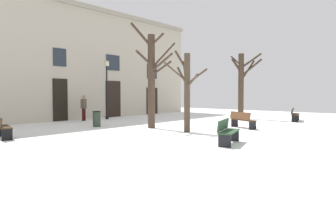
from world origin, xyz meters
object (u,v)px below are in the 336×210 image
(bench_far_corner, at_px, (3,127))
(bench_facing_shops, at_px, (295,114))
(tree_foreground, at_px, (187,89))
(tree_center, at_px, (242,83))
(bench_near_center_tree, at_px, (228,131))
(tree_near_facade, at_px, (152,77))
(litter_bin, at_px, (97,119))
(bench_back_to_back_right, at_px, (242,120))
(streetlamp, at_px, (107,83))
(person_near_bench, at_px, (84,106))

(bench_far_corner, bearing_deg, bench_facing_shops, -98.75)
(bench_facing_shops, bearing_deg, tree_foreground, 151.80)
(tree_center, bearing_deg, bench_near_center_tree, -155.57)
(bench_far_corner, bearing_deg, tree_center, -86.76)
(tree_near_facade, relative_size, bench_near_center_tree, 3.23)
(tree_near_facade, distance_m, bench_far_corner, 7.22)
(litter_bin, relative_size, bench_far_corner, 0.52)
(tree_center, distance_m, bench_back_to_back_right, 6.59)
(bench_back_to_back_right, distance_m, bench_facing_shops, 5.94)
(bench_facing_shops, bearing_deg, bench_far_corner, 141.78)
(tree_near_facade, distance_m, tree_center, 8.60)
(bench_back_to_back_right, relative_size, bench_facing_shops, 0.86)
(litter_bin, bearing_deg, tree_near_facade, -62.15)
(litter_bin, relative_size, bench_near_center_tree, 0.50)
(streetlamp, distance_m, litter_bin, 5.19)
(bench_near_center_tree, bearing_deg, bench_back_to_back_right, 3.84)
(tree_center, height_order, litter_bin, tree_center)
(tree_center, relative_size, bench_far_corner, 2.84)
(tree_near_facade, relative_size, bench_back_to_back_right, 3.27)
(bench_facing_shops, relative_size, person_near_bench, 1.14)
(bench_facing_shops, bearing_deg, tree_near_facade, 138.34)
(bench_facing_shops, bearing_deg, litter_bin, 130.01)
(tree_near_facade, distance_m, person_near_bench, 6.50)
(bench_facing_shops, height_order, person_near_bench, person_near_bench)
(tree_foreground, distance_m, bench_near_center_tree, 3.95)
(bench_back_to_back_right, height_order, bench_near_center_tree, bench_near_center_tree)
(bench_far_corner, bearing_deg, tree_near_facade, -93.80)
(bench_near_center_tree, bearing_deg, bench_facing_shops, -11.19)
(litter_bin, height_order, bench_far_corner, bench_far_corner)
(bench_facing_shops, bearing_deg, bench_back_to_back_right, 157.25)
(bench_back_to_back_right, xyz_separation_m, bench_near_center_tree, (-4.89, -1.88, 0.02))
(bench_back_to_back_right, relative_size, bench_near_center_tree, 0.99)
(bench_back_to_back_right, height_order, bench_far_corner, bench_far_corner)
(tree_center, bearing_deg, bench_facing_shops, -84.64)
(tree_near_facade, distance_m, tree_foreground, 2.43)
(streetlamp, xyz_separation_m, person_near_bench, (-1.77, 0.19, -1.56))
(tree_foreground, height_order, bench_far_corner, tree_foreground)
(bench_far_corner, xyz_separation_m, bench_near_center_tree, (4.68, -7.61, -0.01))
(litter_bin, bearing_deg, person_near_bench, 65.35)
(tree_center, xyz_separation_m, person_near_bench, (-8.39, 7.03, -1.61))
(bench_back_to_back_right, bearing_deg, streetlamp, 32.00)
(litter_bin, height_order, bench_back_to_back_right, bench_back_to_back_right)
(tree_near_facade, distance_m, streetlamp, 6.39)
(tree_center, bearing_deg, litter_bin, 160.74)
(tree_foreground, relative_size, bench_far_corner, 2.36)
(tree_center, bearing_deg, tree_foreground, -169.63)
(streetlamp, height_order, litter_bin, streetlamp)
(tree_center, relative_size, litter_bin, 5.46)
(bench_facing_shops, distance_m, bench_near_center_tree, 10.84)
(tree_near_facade, bearing_deg, bench_near_center_tree, -108.80)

